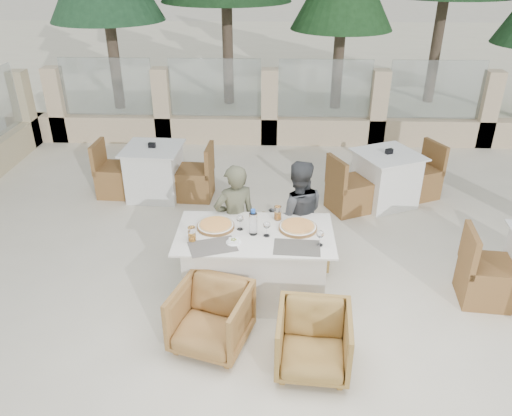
{
  "coord_description": "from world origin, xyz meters",
  "views": [
    {
      "loc": [
        0.09,
        -4.26,
        3.35
      ],
      "look_at": [
        -0.08,
        0.39,
        0.9
      ],
      "focal_mm": 35.0,
      "sensor_mm": 36.0,
      "label": 1
    }
  ],
  "objects_px": {
    "wine_glass_corner": "(320,237)",
    "pizza_right": "(298,227)",
    "armchair_far_right": "(302,244)",
    "diner_left": "(235,220)",
    "diner_right": "(297,216)",
    "armchair_near_left": "(211,318)",
    "bg_table_a": "(155,172)",
    "wine_glass_centre": "(240,222)",
    "armchair_far_left": "(237,240)",
    "dining_table": "(255,265)",
    "pizza_left": "(216,225)",
    "olive_dish": "(234,241)",
    "water_bottle": "(253,222)",
    "beer_glass_left": "(192,234)",
    "beer_glass_right": "(278,213)",
    "wine_glass_near": "(267,228)",
    "armchair_near_right": "(313,341)",
    "bg_table_b": "(386,179)"
  },
  "relations": [
    {
      "from": "olive_dish",
      "to": "armchair_far_right",
      "type": "relative_size",
      "value": 0.18
    },
    {
      "from": "pizza_left",
      "to": "wine_glass_centre",
      "type": "distance_m",
      "value": 0.26
    },
    {
      "from": "armchair_near_right",
      "to": "diner_left",
      "type": "xyz_separation_m",
      "value": [
        -0.79,
        1.48,
        0.36
      ]
    },
    {
      "from": "diner_left",
      "to": "diner_right",
      "type": "height_order",
      "value": "diner_right"
    },
    {
      "from": "diner_left",
      "to": "water_bottle",
      "type": "bearing_deg",
      "value": 91.14
    },
    {
      "from": "wine_glass_corner",
      "to": "pizza_right",
      "type": "bearing_deg",
      "value": 123.24
    },
    {
      "from": "wine_glass_near",
      "to": "wine_glass_corner",
      "type": "height_order",
      "value": "same"
    },
    {
      "from": "diner_left",
      "to": "armchair_far_left",
      "type": "bearing_deg",
      "value": -113.01
    },
    {
      "from": "wine_glass_near",
      "to": "armchair_far_left",
      "type": "xyz_separation_m",
      "value": [
        -0.36,
        0.72,
        -0.59
      ]
    },
    {
      "from": "water_bottle",
      "to": "bg_table_a",
      "type": "xyz_separation_m",
      "value": [
        -1.56,
        2.39,
        -0.52
      ]
    },
    {
      "from": "dining_table",
      "to": "olive_dish",
      "type": "relative_size",
      "value": 14.55
    },
    {
      "from": "olive_dish",
      "to": "bg_table_a",
      "type": "relative_size",
      "value": 0.07
    },
    {
      "from": "wine_glass_corner",
      "to": "pizza_left",
      "type": "bearing_deg",
      "value": 163.81
    },
    {
      "from": "wine_glass_near",
      "to": "diner_left",
      "type": "relative_size",
      "value": 0.14
    },
    {
      "from": "olive_dish",
      "to": "armchair_far_left",
      "type": "xyz_separation_m",
      "value": [
        -0.04,
        0.87,
        -0.52
      ]
    },
    {
      "from": "pizza_left",
      "to": "diner_left",
      "type": "relative_size",
      "value": 0.29
    },
    {
      "from": "armchair_near_right",
      "to": "diner_right",
      "type": "relative_size",
      "value": 0.49
    },
    {
      "from": "wine_glass_centre",
      "to": "armchair_far_left",
      "type": "height_order",
      "value": "wine_glass_centre"
    },
    {
      "from": "beer_glass_left",
      "to": "beer_glass_right",
      "type": "bearing_deg",
      "value": 28.97
    },
    {
      "from": "armchair_far_left",
      "to": "armchair_near_right",
      "type": "height_order",
      "value": "armchair_near_right"
    },
    {
      "from": "wine_glass_near",
      "to": "dining_table",
      "type": "bearing_deg",
      "value": 157.33
    },
    {
      "from": "armchair_near_left",
      "to": "armchair_far_left",
      "type": "bearing_deg",
      "value": 101.71
    },
    {
      "from": "pizza_left",
      "to": "pizza_right",
      "type": "xyz_separation_m",
      "value": [
        0.85,
        0.0,
        0.0
      ]
    },
    {
      "from": "armchair_near_left",
      "to": "bg_table_a",
      "type": "distance_m",
      "value": 3.36
    },
    {
      "from": "wine_glass_near",
      "to": "armchair_far_right",
      "type": "xyz_separation_m",
      "value": [
        0.4,
        0.65,
        -0.59
      ]
    },
    {
      "from": "wine_glass_corner",
      "to": "diner_right",
      "type": "bearing_deg",
      "value": 103.42
    },
    {
      "from": "dining_table",
      "to": "olive_dish",
      "type": "distance_m",
      "value": 0.49
    },
    {
      "from": "armchair_near_left",
      "to": "bg_table_b",
      "type": "relative_size",
      "value": 0.41
    },
    {
      "from": "beer_glass_left",
      "to": "diner_left",
      "type": "height_order",
      "value": "diner_left"
    },
    {
      "from": "bg_table_a",
      "to": "armchair_far_right",
      "type": "bearing_deg",
      "value": -37.04
    },
    {
      "from": "beer_glass_left",
      "to": "armchair_far_left",
      "type": "relative_size",
      "value": 0.25
    },
    {
      "from": "olive_dish",
      "to": "wine_glass_corner",
      "type": "bearing_deg",
      "value": -0.97
    },
    {
      "from": "wine_glass_corner",
      "to": "wine_glass_centre",
      "type": "bearing_deg",
      "value": 160.63
    },
    {
      "from": "wine_glass_centre",
      "to": "wine_glass_near",
      "type": "height_order",
      "value": "same"
    },
    {
      "from": "water_bottle",
      "to": "armchair_far_right",
      "type": "bearing_deg",
      "value": 48.99
    },
    {
      "from": "dining_table",
      "to": "wine_glass_near",
      "type": "height_order",
      "value": "wine_glass_near"
    },
    {
      "from": "beer_glass_right",
      "to": "diner_left",
      "type": "relative_size",
      "value": 0.12
    },
    {
      "from": "armchair_far_left",
      "to": "diner_left",
      "type": "distance_m",
      "value": 0.44
    },
    {
      "from": "wine_glass_near",
      "to": "armchair_near_right",
      "type": "xyz_separation_m",
      "value": [
        0.43,
        -0.98,
        -0.57
      ]
    },
    {
      "from": "dining_table",
      "to": "beer_glass_left",
      "type": "bearing_deg",
      "value": -164.47
    },
    {
      "from": "pizza_right",
      "to": "beer_glass_left",
      "type": "distance_m",
      "value": 1.09
    },
    {
      "from": "wine_glass_corner",
      "to": "armchair_near_left",
      "type": "bearing_deg",
      "value": -151.23
    },
    {
      "from": "diner_left",
      "to": "bg_table_b",
      "type": "height_order",
      "value": "diner_left"
    },
    {
      "from": "armchair_far_right",
      "to": "diner_left",
      "type": "xyz_separation_m",
      "value": [
        -0.76,
        -0.15,
        0.39
      ]
    },
    {
      "from": "armchair_far_right",
      "to": "armchair_near_right",
      "type": "height_order",
      "value": "armchair_near_right"
    },
    {
      "from": "dining_table",
      "to": "diner_left",
      "type": "relative_size",
      "value": 1.21
    },
    {
      "from": "armchair_near_left",
      "to": "diner_right",
      "type": "bearing_deg",
      "value": 75.32
    },
    {
      "from": "diner_left",
      "to": "bg_table_a",
      "type": "relative_size",
      "value": 0.8
    },
    {
      "from": "wine_glass_centre",
      "to": "armchair_far_left",
      "type": "xyz_separation_m",
      "value": [
        -0.09,
        0.6,
        -0.59
      ]
    },
    {
      "from": "armchair_far_right",
      "to": "armchair_near_left",
      "type": "relative_size",
      "value": 0.89
    }
  ]
}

